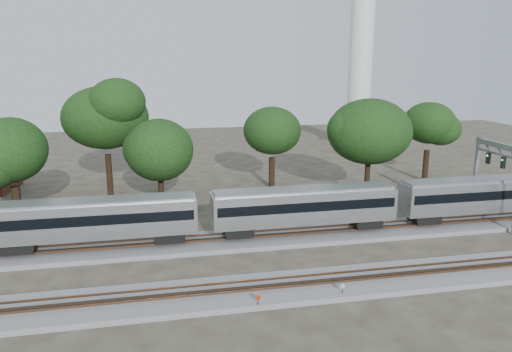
# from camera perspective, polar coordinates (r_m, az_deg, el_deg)

# --- Properties ---
(ground) EXTENTS (160.00, 160.00, 0.00)m
(ground) POSITION_cam_1_polar(r_m,az_deg,el_deg) (39.33, -3.71, -10.90)
(ground) COLOR #383328
(ground) RESTS_ON ground
(track_far) EXTENTS (160.00, 5.00, 0.73)m
(track_far) POSITION_cam_1_polar(r_m,az_deg,el_deg) (44.74, -4.81, -7.53)
(track_far) COLOR slate
(track_far) RESTS_ON ground
(track_near) EXTENTS (160.00, 5.00, 0.73)m
(track_near) POSITION_cam_1_polar(r_m,az_deg,el_deg) (35.66, -2.79, -13.22)
(track_near) COLOR slate
(track_near) RESTS_ON ground
(train) EXTENTS (123.95, 3.02, 4.45)m
(train) POSITION_cam_1_polar(r_m,az_deg,el_deg) (53.65, 24.59, -1.88)
(train) COLOR silver
(train) RESTS_ON ground
(switch_stand_red) EXTENTS (0.34, 0.09, 1.09)m
(switch_stand_red) POSITION_cam_1_polar(r_m,az_deg,el_deg) (33.59, 0.24, -14.06)
(switch_stand_red) COLOR #512D19
(switch_stand_red) RESTS_ON ground
(switch_stand_white) EXTENTS (0.34, 0.16, 1.10)m
(switch_stand_white) POSITION_cam_1_polar(r_m,az_deg,el_deg) (35.52, 9.86, -12.64)
(switch_stand_white) COLOR #512D19
(switch_stand_white) RESTS_ON ground
(switch_lever) EXTENTS (0.57, 0.44, 0.30)m
(switch_lever) POSITION_cam_1_polar(r_m,az_deg,el_deg) (35.97, 9.52, -13.26)
(switch_lever) COLOR #512D19
(switch_lever) RESTS_ON ground
(signal_gantry) EXTENTS (0.57, 6.71, 8.16)m
(signal_gantry) POSITION_cam_1_polar(r_m,az_deg,el_deg) (53.71, 25.86, 1.11)
(signal_gantry) COLOR gray
(signal_gantry) RESTS_ON ground
(tree_2) EXTENTS (7.84, 7.84, 11.06)m
(tree_2) POSITION_cam_1_polar(r_m,az_deg,el_deg) (52.00, -26.23, 2.67)
(tree_2) COLOR black
(tree_2) RESTS_ON ground
(tree_3) EXTENTS (9.49, 9.49, 13.38)m
(tree_3) POSITION_cam_1_polar(r_m,az_deg,el_deg) (60.48, -16.84, 6.39)
(tree_3) COLOR black
(tree_3) RESTS_ON ground
(tree_4) EXTENTS (6.62, 6.62, 9.34)m
(tree_4) POSITION_cam_1_polar(r_m,az_deg,el_deg) (54.24, -11.00, 2.92)
(tree_4) COLOR black
(tree_4) RESTS_ON ground
(tree_5) EXTENTS (7.46, 7.46, 10.51)m
(tree_5) POSITION_cam_1_polar(r_m,az_deg,el_deg) (61.56, 1.85, 5.19)
(tree_5) COLOR black
(tree_5) RESTS_ON ground
(tree_6) EXTENTS (8.07, 8.07, 11.37)m
(tree_6) POSITION_cam_1_polar(r_m,az_deg,el_deg) (58.13, 12.85, 4.96)
(tree_6) COLOR black
(tree_6) RESTS_ON ground
(tree_7) EXTENTS (7.93, 7.93, 11.18)m
(tree_7) POSITION_cam_1_polar(r_m,az_deg,el_deg) (68.92, 19.17, 5.73)
(tree_7) COLOR black
(tree_7) RESTS_ON ground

